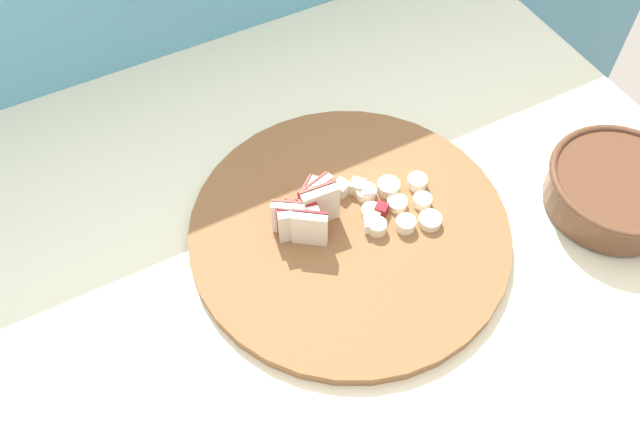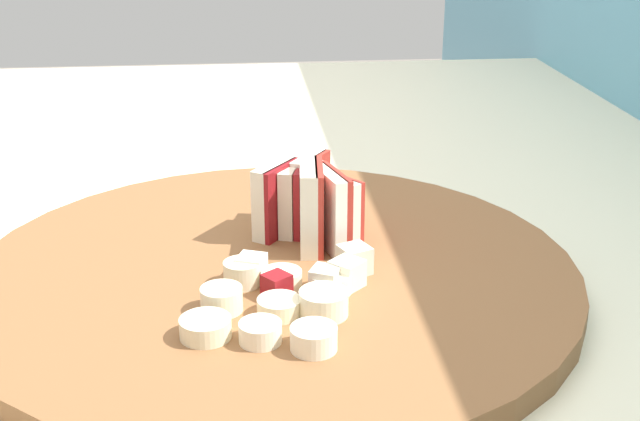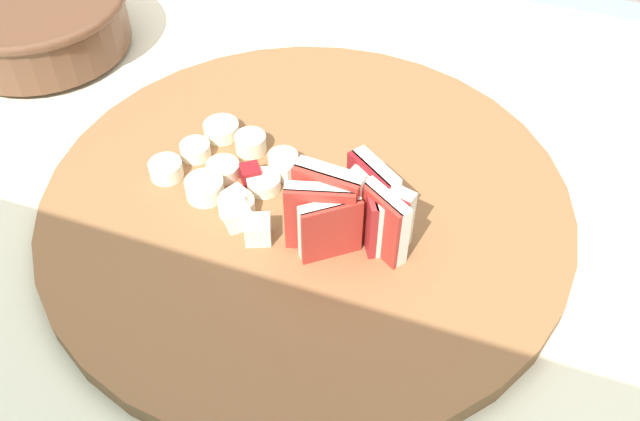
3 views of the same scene
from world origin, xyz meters
The scene contains 5 objects.
cutting_board centered at (0.12, -0.02, 0.92)m, with size 0.41×0.41×0.02m, color brown.
apple_wedge_fan centered at (0.07, 0.01, 0.95)m, with size 0.09×0.08×0.06m.
apple_dice_pile centered at (0.15, 0.01, 0.94)m, with size 0.05×0.09×0.02m.
banana_slice_rows centered at (0.19, -0.02, 0.93)m, with size 0.11×0.11×0.02m.
ceramic_bowl centered at (0.44, -0.14, 0.94)m, with size 0.18×0.18×0.06m.
Camera 3 is at (-0.02, 0.33, 1.31)m, focal length 39.06 mm.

